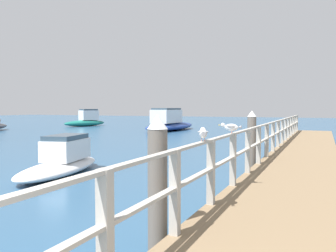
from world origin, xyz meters
The scene contains 9 objects.
pier_deck centered at (0.00, 13.54, 0.27)m, with size 2.32×27.09×0.54m, color #846B4C.
pier_railing centered at (-1.08, 13.54, 1.23)m, with size 0.12×25.61×1.12m.
dock_piling_near centered at (-1.46, 4.26, 1.06)m, with size 0.29×0.29×2.10m.
dock_piling_far centered at (-1.46, 11.30, 1.06)m, with size 0.29×0.29×2.10m.
seagull_foreground centered at (-1.08, 5.15, 1.80)m, with size 0.24×0.46×0.21m.
seagull_background centered at (-1.09, 7.00, 1.80)m, with size 0.48×0.19×0.21m.
boat_0 centered at (-12.75, 30.43, 0.71)m, with size 2.79×9.02×2.13m.
boat_3 centered at (-24.79, 33.65, 0.67)m, with size 3.14×5.69×2.00m.
boat_4 centered at (-7.28, 9.03, 0.42)m, with size 2.44×4.75×1.27m.
Camera 1 is at (0.67, -0.19, 2.20)m, focal length 37.80 mm.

